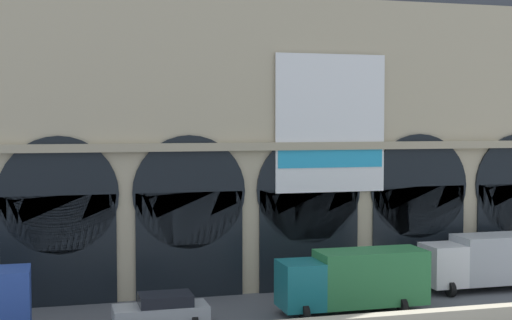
# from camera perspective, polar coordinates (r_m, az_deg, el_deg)

# --- Properties ---
(ground_plane) EXTENTS (200.00, 200.00, 0.00)m
(ground_plane) POSITION_cam_1_polar(r_m,az_deg,el_deg) (38.19, 6.60, -11.56)
(ground_plane) COLOR #54565B
(station_building) EXTENTS (42.42, 4.88, 21.29)m
(station_building) POSITION_cam_1_polar(r_m,az_deg,el_deg) (43.79, 3.20, 3.90)
(station_building) COLOR #BCAD8C
(station_building) RESTS_ON ground
(car_midwest) EXTENTS (4.40, 2.22, 1.55)m
(car_midwest) POSITION_cam_1_polar(r_m,az_deg,el_deg) (35.40, -7.27, -11.40)
(car_midwest) COLOR #ADB2B7
(car_midwest) RESTS_ON ground
(box_truck_center) EXTENTS (7.50, 2.91, 3.12)m
(box_truck_center) POSITION_cam_1_polar(r_m,az_deg,el_deg) (37.69, 7.60, -9.11)
(box_truck_center) COLOR #19727A
(box_truck_center) RESTS_ON ground
(box_truck_mideast) EXTENTS (7.50, 2.91, 3.12)m
(box_truck_mideast) POSITION_cam_1_polar(r_m,az_deg,el_deg) (44.37, 17.48, -7.38)
(box_truck_mideast) COLOR white
(box_truck_mideast) RESTS_ON ground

